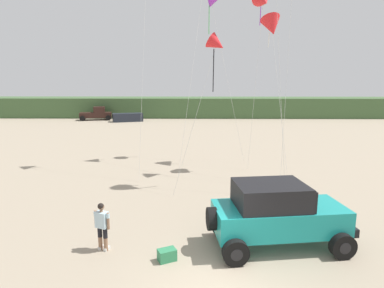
{
  "coord_description": "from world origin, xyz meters",
  "views": [
    {
      "loc": [
        -0.71,
        -7.87,
        5.56
      ],
      "look_at": [
        -0.9,
        3.34,
        3.43
      ],
      "focal_mm": 30.25,
      "sensor_mm": 36.0,
      "label": 1
    }
  ],
  "objects_px": {
    "kite_pink_ribbon": "(272,27)",
    "kite_white_parafoil": "(217,44)",
    "jeep": "(277,213)",
    "distant_pickup": "(97,114)",
    "cooler_box": "(167,255)",
    "kite_blue_swept": "(263,1)",
    "kite_black_sled": "(211,2)",
    "distant_sedan": "(128,117)",
    "person_watching": "(102,224)"
  },
  "relations": [
    {
      "from": "cooler_box",
      "to": "kite_pink_ribbon",
      "type": "distance_m",
      "value": 14.99
    },
    {
      "from": "distant_sedan",
      "to": "kite_black_sled",
      "type": "bearing_deg",
      "value": -82.53
    },
    {
      "from": "distant_sedan",
      "to": "cooler_box",
      "type": "bearing_deg",
      "value": -95.39
    },
    {
      "from": "cooler_box",
      "to": "distant_sedan",
      "type": "distance_m",
      "value": 38.29
    },
    {
      "from": "distant_pickup",
      "to": "kite_pink_ribbon",
      "type": "relative_size",
      "value": 0.51
    },
    {
      "from": "jeep",
      "to": "kite_blue_swept",
      "type": "distance_m",
      "value": 15.46
    },
    {
      "from": "distant_pickup",
      "to": "distant_sedan",
      "type": "xyz_separation_m",
      "value": [
        5.11,
        -1.91,
        -0.34
      ]
    },
    {
      "from": "distant_sedan",
      "to": "kite_black_sled",
      "type": "height_order",
      "value": "kite_black_sled"
    },
    {
      "from": "distant_sedan",
      "to": "kite_white_parafoil",
      "type": "relative_size",
      "value": 0.52
    },
    {
      "from": "distant_sedan",
      "to": "kite_blue_swept",
      "type": "relative_size",
      "value": 0.36
    },
    {
      "from": "distant_pickup",
      "to": "cooler_box",
      "type": "bearing_deg",
      "value": -69.91
    },
    {
      "from": "kite_pink_ribbon",
      "to": "kite_black_sled",
      "type": "distance_m",
      "value": 5.92
    },
    {
      "from": "kite_black_sled",
      "to": "distant_sedan",
      "type": "bearing_deg",
      "value": 116.75
    },
    {
      "from": "jeep",
      "to": "kite_blue_swept",
      "type": "xyz_separation_m",
      "value": [
        1.53,
        12.03,
        9.59
      ]
    },
    {
      "from": "jeep",
      "to": "kite_pink_ribbon",
      "type": "xyz_separation_m",
      "value": [
        1.71,
        9.98,
        7.66
      ]
    },
    {
      "from": "cooler_box",
      "to": "distant_pickup",
      "type": "height_order",
      "value": "distant_pickup"
    },
    {
      "from": "jeep",
      "to": "distant_pickup",
      "type": "xyz_separation_m",
      "value": [
        -17.96,
        38.08,
        -0.26
      ]
    },
    {
      "from": "distant_pickup",
      "to": "kite_blue_swept",
      "type": "bearing_deg",
      "value": -53.19
    },
    {
      "from": "cooler_box",
      "to": "distant_pickup",
      "type": "distance_m",
      "value": 41.62
    },
    {
      "from": "person_watching",
      "to": "kite_blue_swept",
      "type": "bearing_deg",
      "value": 59.16
    },
    {
      "from": "kite_black_sled",
      "to": "kite_white_parafoil",
      "type": "bearing_deg",
      "value": -90.01
    },
    {
      "from": "person_watching",
      "to": "kite_white_parafoil",
      "type": "distance_m",
      "value": 10.41
    },
    {
      "from": "distant_pickup",
      "to": "distant_sedan",
      "type": "relative_size",
      "value": 1.17
    },
    {
      "from": "jeep",
      "to": "kite_blue_swept",
      "type": "relative_size",
      "value": 0.43
    },
    {
      "from": "kite_blue_swept",
      "to": "jeep",
      "type": "bearing_deg",
      "value": -97.23
    },
    {
      "from": "jeep",
      "to": "distant_sedan",
      "type": "distance_m",
      "value": 38.39
    },
    {
      "from": "kite_white_parafoil",
      "to": "person_watching",
      "type": "bearing_deg",
      "value": -120.55
    },
    {
      "from": "kite_pink_ribbon",
      "to": "kite_white_parafoil",
      "type": "xyz_separation_m",
      "value": [
        -3.47,
        -3.37,
        -1.39
      ]
    },
    {
      "from": "kite_white_parafoil",
      "to": "kite_black_sled",
      "type": "bearing_deg",
      "value": 89.99
    },
    {
      "from": "cooler_box",
      "to": "kite_blue_swept",
      "type": "xyz_separation_m",
      "value": [
        5.2,
        13.04,
        10.6
      ]
    },
    {
      "from": "kite_blue_swept",
      "to": "kite_white_parafoil",
      "type": "xyz_separation_m",
      "value": [
        -3.29,
        -5.43,
        -3.33
      ]
    },
    {
      "from": "cooler_box",
      "to": "kite_black_sled",
      "type": "height_order",
      "value": "kite_black_sled"
    },
    {
      "from": "kite_pink_ribbon",
      "to": "kite_blue_swept",
      "type": "distance_m",
      "value": 2.83
    },
    {
      "from": "distant_pickup",
      "to": "kite_blue_swept",
      "type": "distance_m",
      "value": 33.99
    },
    {
      "from": "person_watching",
      "to": "distant_pickup",
      "type": "xyz_separation_m",
      "value": [
        -12.08,
        38.45,
        0.0
      ]
    },
    {
      "from": "jeep",
      "to": "distant_pickup",
      "type": "distance_m",
      "value": 42.1
    },
    {
      "from": "distant_pickup",
      "to": "distant_sedan",
      "type": "distance_m",
      "value": 5.46
    },
    {
      "from": "distant_pickup",
      "to": "jeep",
      "type": "bearing_deg",
      "value": -64.74
    },
    {
      "from": "kite_pink_ribbon",
      "to": "kite_black_sled",
      "type": "bearing_deg",
      "value": 129.72
    },
    {
      "from": "kite_pink_ribbon",
      "to": "kite_blue_swept",
      "type": "height_order",
      "value": "kite_blue_swept"
    },
    {
      "from": "jeep",
      "to": "person_watching",
      "type": "relative_size",
      "value": 2.98
    },
    {
      "from": "person_watching",
      "to": "kite_blue_swept",
      "type": "xyz_separation_m",
      "value": [
        7.41,
        12.41,
        9.86
      ]
    },
    {
      "from": "person_watching",
      "to": "distant_sedan",
      "type": "distance_m",
      "value": 37.2
    },
    {
      "from": "distant_sedan",
      "to": "person_watching",
      "type": "bearing_deg",
      "value": -98.48
    },
    {
      "from": "person_watching",
      "to": "distant_sedan",
      "type": "xyz_separation_m",
      "value": [
        -6.97,
        36.54,
        -0.34
      ]
    },
    {
      "from": "cooler_box",
      "to": "distant_pickup",
      "type": "xyz_separation_m",
      "value": [
        -14.29,
        39.08,
        0.75
      ]
    },
    {
      "from": "distant_sedan",
      "to": "kite_blue_swept",
      "type": "xyz_separation_m",
      "value": [
        14.38,
        -24.13,
        10.19
      ]
    },
    {
      "from": "distant_pickup",
      "to": "kite_blue_swept",
      "type": "height_order",
      "value": "kite_blue_swept"
    },
    {
      "from": "jeep",
      "to": "kite_pink_ribbon",
      "type": "relative_size",
      "value": 0.52
    },
    {
      "from": "person_watching",
      "to": "distant_pickup",
      "type": "height_order",
      "value": "distant_pickup"
    }
  ]
}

